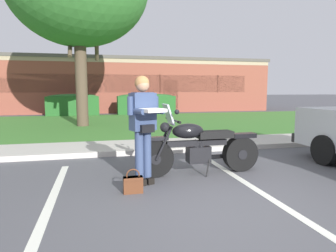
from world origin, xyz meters
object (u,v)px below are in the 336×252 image
object	(u,v)px
brick_building	(97,85)
handbag	(133,183)
motorcycle	(204,147)
rider_person	(143,121)
hedge_center_left	(146,104)
hedge_left	(73,104)

from	to	relation	value
brick_building	handbag	bearing A→B (deg)	-88.57
motorcycle	brick_building	bearing A→B (deg)	95.58
rider_person	hedge_center_left	bearing A→B (deg)	80.67
rider_person	hedge_left	bearing A→B (deg)	98.94
motorcycle	hedge_left	xyz separation A→B (m)	(-3.14, 12.51, 0.16)
rider_person	hedge_left	xyz separation A→B (m)	(-2.02, 12.84, -0.36)
hedge_left	brick_building	distance (m)	6.40
motorcycle	hedge_center_left	world-z (taller)	motorcycle
motorcycle	hedge_left	bearing A→B (deg)	104.09
handbag	brick_building	xyz separation A→B (m)	(-0.49, 19.38, 1.64)
handbag	hedge_center_left	size ratio (longest dim) A/B	0.11
rider_person	handbag	xyz separation A→B (m)	(-0.22, -0.39, -0.86)
rider_person	brick_building	size ratio (longest dim) A/B	0.07
handbag	brick_building	distance (m)	19.46
rider_person	handbag	size ratio (longest dim) A/B	4.74
motorcycle	hedge_left	world-z (taller)	motorcycle
hedge_center_left	motorcycle	bearing A→B (deg)	-94.52
rider_person	hedge_center_left	xyz separation A→B (m)	(2.11, 12.84, -0.36)
handbag	hedge_left	world-z (taller)	hedge_left
motorcycle	handbag	world-z (taller)	motorcycle
hedge_left	brick_building	bearing A→B (deg)	77.97
handbag	hedge_left	size ratio (longest dim) A/B	0.13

